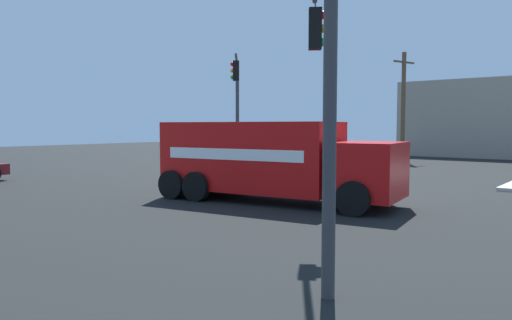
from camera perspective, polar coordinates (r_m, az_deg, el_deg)
The scene contains 5 objects.
ground_plane at distance 17.83m, azimuth -0.39°, elevation -4.15°, with size 100.00×100.00×0.00m, color black.
delivery_truck at distance 16.23m, azimuth 1.67°, elevation 0.05°, with size 8.34×3.84×2.67m.
traffic_light_primary at distance 26.41m, azimuth -2.28°, elevation 7.37°, with size 3.13×3.71×6.16m.
traffic_light_secondary at distance 8.79m, azimuth 7.96°, elevation 12.61°, with size 2.91×4.17×5.78m.
utility_pole at distance 36.48m, azimuth 16.94°, elevation 6.19°, with size 0.72×2.15×7.79m.
Camera 1 is at (11.07, -13.75, 2.53)m, focal length 33.98 mm.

